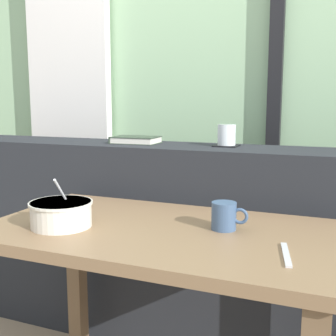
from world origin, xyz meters
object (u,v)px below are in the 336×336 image
Objects in this scene: coaster_square at (226,146)px; soup_bowl at (61,214)px; fork_utensil at (286,254)px; closed_book at (136,140)px; breakfast_table at (158,264)px; ceramic_mug at (225,216)px; juice_glass at (227,136)px.

coaster_square is 0.51× the size of soup_bowl.
coaster_square is at bearing 104.90° from fork_utensil.
closed_book is 0.69m from soup_bowl.
coaster_square is (0.06, 0.58, 0.32)m from breakfast_table.
soup_bowl is 0.51m from ceramic_mug.
juice_glass reaches higher than ceramic_mug.
fork_utensil is 1.50× the size of ceramic_mug.
closed_book is 1.25× the size of fork_utensil.
closed_book reaches higher than coaster_square.
fork_utensil is (0.34, -0.68, -0.20)m from coaster_square.
coaster_square is 0.79m from fork_utensil.
closed_book is at bearing -176.69° from juice_glass.
coaster_square is at bearing 3.31° from closed_book.
soup_bowl is (-0.35, -0.69, -0.21)m from juice_glass.
breakfast_table is 0.67m from coaster_square.
closed_book is at bearing 96.06° from soup_bowl.
fork_utensil is at bearing 0.28° from soup_bowl.
soup_bowl is at bearing -161.42° from ceramic_mug.
breakfast_table is 0.74m from closed_book.
juice_glass reaches higher than fork_utensil.
coaster_square is 0.88× the size of ceramic_mug.
juice_glass is at bearing -90.00° from coaster_square.
soup_bowl is at bearing -116.74° from juice_glass.
coaster_square is 0.04m from juice_glass.
breakfast_table is at bearing -57.63° from closed_book.
ceramic_mug is (-0.20, 0.16, 0.04)m from fork_utensil.
closed_book is 1.08× the size of soup_bowl.
coaster_square is at bearing 90.00° from juice_glass.
juice_glass is (0.06, 0.58, 0.36)m from breakfast_table.
juice_glass reaches higher than breakfast_table.
breakfast_table is 0.69m from juice_glass.
breakfast_table is at bearing -96.12° from juice_glass.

